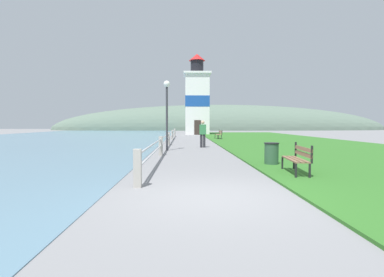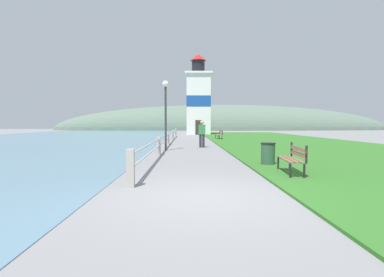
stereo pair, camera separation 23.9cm
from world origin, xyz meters
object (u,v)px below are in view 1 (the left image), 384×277
object	(u,v)px
trash_bin	(271,154)
lamp_post	(167,102)
person_strolling	(203,133)
park_bench_midway	(219,134)
park_bench_near	(298,157)
lighthouse	(197,100)

from	to	relation	value
trash_bin	lamp_post	xyz separation A→B (m)	(-4.17, 6.27, 2.31)
person_strolling	trash_bin	world-z (taller)	person_strolling
park_bench_midway	person_strolling	size ratio (longest dim) A/B	1.04
park_bench_near	lamp_post	bearing A→B (deg)	-56.63
park_bench_near	trash_bin	bearing A→B (deg)	-78.50
park_bench_midway	lighthouse	distance (m)	14.03
park_bench_near	lamp_post	world-z (taller)	lamp_post
trash_bin	park_bench_midway	bearing A→B (deg)	89.27
park_bench_near	lighthouse	distance (m)	33.84
person_strolling	trash_bin	size ratio (longest dim) A/B	2.06
lamp_post	park_bench_midway	bearing A→B (deg)	69.87
park_bench_near	person_strolling	xyz separation A→B (m)	(-2.20, 10.33, 0.40)
lighthouse	lamp_post	distance (m)	25.50
lighthouse	lamp_post	bearing A→B (deg)	-96.36
park_bench_near	person_strolling	world-z (taller)	person_strolling
lighthouse	lamp_post	size ratio (longest dim) A/B	2.85
trash_bin	lighthouse	bearing A→B (deg)	92.45
park_bench_midway	trash_bin	world-z (taller)	park_bench_midway
park_bench_midway	lamp_post	distance (m)	12.97
person_strolling	park_bench_midway	bearing A→B (deg)	-12.45
park_bench_midway	trash_bin	distance (m)	18.28
lamp_post	park_bench_near	bearing A→B (deg)	-62.07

